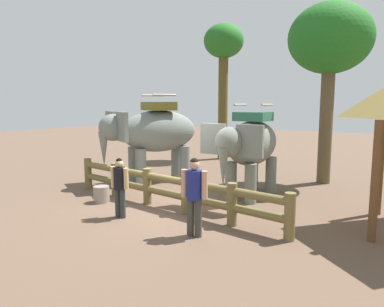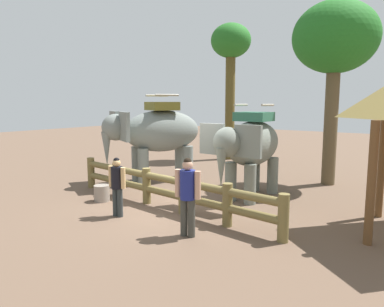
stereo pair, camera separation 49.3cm
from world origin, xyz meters
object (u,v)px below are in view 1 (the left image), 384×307
Objects in this scene: log_fence at (166,187)px; tree_far_left at (224,51)px; tree_back_center at (330,42)px; feed_bucket at (101,194)px; tourist_woman_in_black at (194,191)px; elephant_near_left at (153,133)px; tourist_man_in_blue at (120,183)px; elephant_center at (249,146)px.

tree_far_left reaches higher than log_fence.
tree_back_center reaches higher than feed_bucket.
tourist_woman_in_black is (1.83, -1.35, 0.42)m from log_fence.
elephant_near_left reaches higher than tourist_man_in_blue.
elephant_near_left is 0.59× the size of tree_back_center.
tree_far_left is at bearing 96.46° from feed_bucket.
tree_far_left is (-4.90, 10.30, 4.49)m from tourist_woman_in_black.
elephant_center is 4.19m from tourist_man_in_blue.
feed_bucket is (-3.43, -2.90, -1.39)m from elephant_center.
log_fence is at bearing -120.89° from elephant_center.
feed_bucket is (-1.50, 0.75, -0.66)m from tourist_man_in_blue.
tree_back_center is at bearing -27.84° from tree_far_left.
tree_back_center reaches higher than tourist_man_in_blue.
log_fence is 2.10m from feed_bucket.
elephant_center is at bearing 62.20° from tourist_man_in_blue.
feed_bucket is at bearing -83.54° from tree_far_left.
elephant_center reaches higher than tourist_man_in_blue.
feed_bucket is at bearing -80.52° from elephant_near_left.
tree_far_left is (-3.07, 8.95, 4.90)m from log_fence.
elephant_near_left is 1.13× the size of elephant_center.
elephant_center is 8.85m from tree_far_left.
tourist_man_in_blue is at bearing -62.18° from elephant_near_left.
elephant_near_left is 3.49m from feed_bucket.
elephant_center is (3.94, -0.17, -0.19)m from elephant_near_left.
tourist_woman_in_black is 12.25m from tree_far_left.
tourist_woman_in_black is at bearing -1.99° from tourist_man_in_blue.
elephant_near_left reaches higher than tourist_woman_in_black.
tourist_woman_in_black is 3.99m from feed_bucket.
tree_far_left is 14.23× the size of feed_bucket.
tree_far_left is at bearing 108.96° from log_fence.
elephant_center is 0.49× the size of tree_far_left.
elephant_center reaches higher than feed_bucket.
tree_back_center reaches higher than elephant_near_left.
log_fence is at bearing -116.14° from tree_back_center.
elephant_center is at bearing -2.40° from elephant_near_left.
elephant_center is 2.17× the size of tourist_man_in_blue.
tree_far_left is 6.72m from tree_back_center.
elephant_near_left is at bearing -85.01° from tree_far_left.
log_fence is at bearing 143.55° from tourist_woman_in_black.
elephant_near_left is 0.55× the size of tree_far_left.
tree_back_center is at bearing 64.66° from tourist_man_in_blue.
log_fence is 4.89× the size of tourist_man_in_blue.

